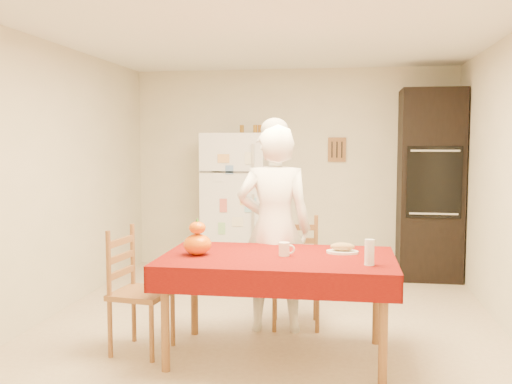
% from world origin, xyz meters
% --- Properties ---
extents(floor, '(4.50, 4.50, 0.00)m').
position_xyz_m(floor, '(0.00, 0.00, 0.00)').
color(floor, tan).
rests_on(floor, ground).
extents(room_shell, '(4.02, 4.52, 2.51)m').
position_xyz_m(room_shell, '(0.00, 0.00, 1.62)').
color(room_shell, beige).
rests_on(room_shell, ground).
extents(refrigerator, '(0.75, 0.74, 1.70)m').
position_xyz_m(refrigerator, '(-0.65, 1.88, 0.85)').
color(refrigerator, white).
rests_on(refrigerator, floor).
extents(oven_cabinet, '(0.70, 0.62, 2.20)m').
position_xyz_m(oven_cabinet, '(1.63, 1.93, 1.10)').
color(oven_cabinet, black).
rests_on(oven_cabinet, floor).
extents(dining_table, '(1.70, 1.00, 0.76)m').
position_xyz_m(dining_table, '(0.17, -0.80, 0.69)').
color(dining_table, brown).
rests_on(dining_table, floor).
extents(chair_far, '(0.46, 0.44, 0.95)m').
position_xyz_m(chair_far, '(0.23, -0.01, 0.51)').
color(chair_far, brown).
rests_on(chair_far, floor).
extents(chair_left, '(0.45, 0.47, 0.95)m').
position_xyz_m(chair_left, '(-0.93, -0.84, 0.51)').
color(chair_left, brown).
rests_on(chair_left, floor).
extents(seated_woman, '(0.67, 0.47, 1.74)m').
position_xyz_m(seated_woman, '(0.07, -0.20, 0.87)').
color(seated_woman, white).
rests_on(seated_woman, floor).
extents(coffee_mug, '(0.08, 0.08, 0.10)m').
position_xyz_m(coffee_mug, '(0.21, -0.80, 0.81)').
color(coffee_mug, white).
rests_on(coffee_mug, dining_table).
extents(pumpkin_lower, '(0.21, 0.21, 0.16)m').
position_xyz_m(pumpkin_lower, '(-0.43, -0.85, 0.84)').
color(pumpkin_lower, '#D93805').
rests_on(pumpkin_lower, dining_table).
extents(pumpkin_upper, '(0.12, 0.12, 0.09)m').
position_xyz_m(pumpkin_upper, '(-0.43, -0.85, 0.96)').
color(pumpkin_upper, '#E64A05').
rests_on(pumpkin_upper, pumpkin_lower).
extents(wine_glass, '(0.07, 0.07, 0.18)m').
position_xyz_m(wine_glass, '(0.82, -1.02, 0.85)').
color(wine_glass, white).
rests_on(wine_glass, dining_table).
extents(bread_plate, '(0.24, 0.24, 0.02)m').
position_xyz_m(bread_plate, '(0.64, -0.63, 0.77)').
color(bread_plate, white).
rests_on(bread_plate, dining_table).
extents(bread_loaf, '(0.18, 0.10, 0.06)m').
position_xyz_m(bread_loaf, '(0.64, -0.63, 0.81)').
color(bread_loaf, '#AB7D54').
rests_on(bread_loaf, bread_plate).
extents(spice_jar_left, '(0.05, 0.05, 0.10)m').
position_xyz_m(spice_jar_left, '(-0.59, 1.93, 1.75)').
color(spice_jar_left, brown).
rests_on(spice_jar_left, refrigerator).
extents(spice_jar_mid, '(0.05, 0.05, 0.10)m').
position_xyz_m(spice_jar_mid, '(-0.43, 1.93, 1.75)').
color(spice_jar_mid, '#97641B').
rests_on(spice_jar_mid, refrigerator).
extents(spice_jar_right, '(0.05, 0.05, 0.10)m').
position_xyz_m(spice_jar_right, '(-0.37, 1.93, 1.75)').
color(spice_jar_right, brown).
rests_on(spice_jar_right, refrigerator).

